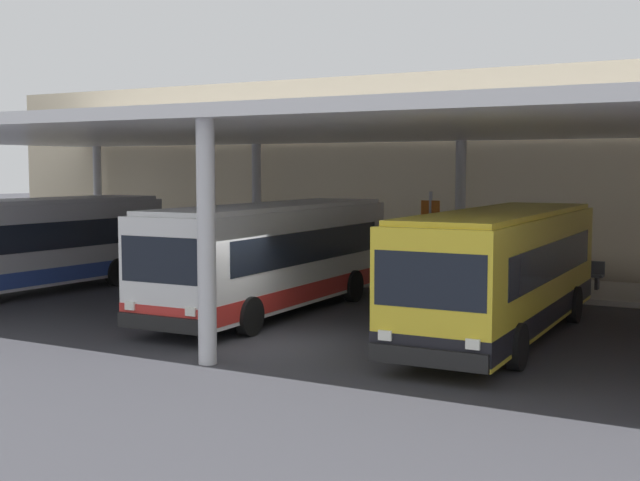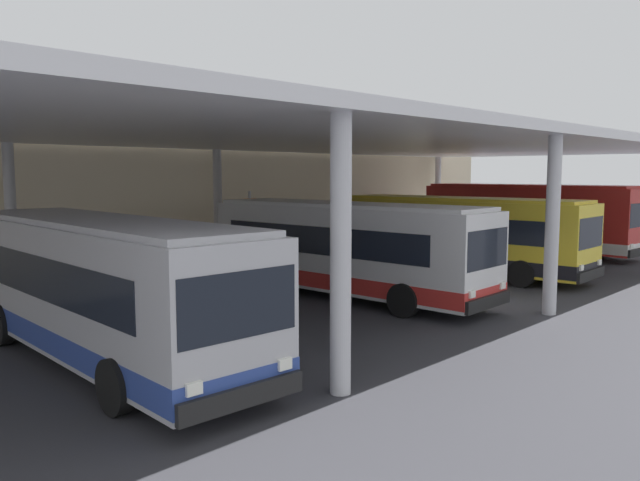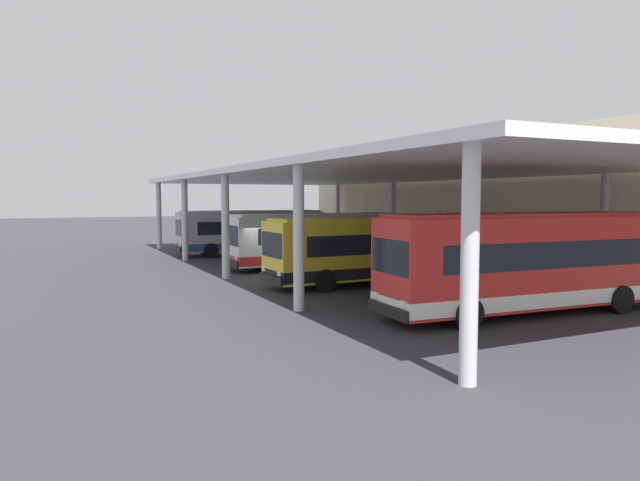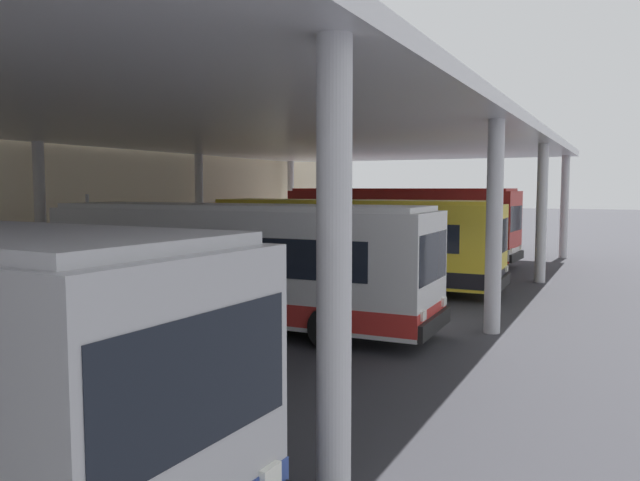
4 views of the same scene
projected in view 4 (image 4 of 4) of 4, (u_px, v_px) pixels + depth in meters
The scene contains 10 objects.
ground_plane at pixel (396, 323), 16.55m from camera, with size 200.00×200.00×0.00m, color #333338.
platform_kerb at pixel (78, 288), 21.75m from camera, with size 42.00×4.50×0.18m, color #A39E93.
station_building_facade at pixel (11, 177), 22.86m from camera, with size 48.00×1.60×7.99m, color #C1B293.
canopy_shelter at pixel (223, 131), 18.54m from camera, with size 40.00×17.00×5.55m.
bus_second_bay at pixel (236, 263), 16.06m from camera, with size 2.90×10.59×3.17m.
bus_middle_bay at pixel (352, 242), 22.09m from camera, with size 2.89×10.58×3.17m.
bus_far_bay at pixel (398, 224), 30.27m from camera, with size 3.14×11.45×3.57m.
bench_waiting at pixel (166, 258), 25.94m from camera, with size 1.80×0.45×0.92m.
trash_bin at pixel (133, 265), 23.60m from camera, with size 0.52×0.52×0.98m.
banner_sign at pixel (89, 236), 21.05m from camera, with size 0.70×0.12×3.20m.
Camera 4 is at (-15.51, -5.43, 3.58)m, focal length 34.89 mm.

